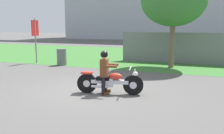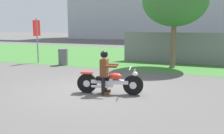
% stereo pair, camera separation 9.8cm
% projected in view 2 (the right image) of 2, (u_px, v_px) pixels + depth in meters
% --- Properties ---
extents(ground, '(120.00, 120.00, 0.00)m').
position_uv_depth(ground, '(92.00, 90.00, 8.29)').
color(ground, '#565451').
extents(grass_verge, '(60.00, 12.00, 0.01)m').
position_uv_depth(grass_verge, '(152.00, 56.00, 17.42)').
color(grass_verge, '#3D7533').
rests_on(grass_verge, ground).
extents(motorcycle_lead, '(2.14, 0.75, 0.88)m').
position_uv_depth(motorcycle_lead, '(110.00, 82.00, 7.77)').
color(motorcycle_lead, black).
rests_on(motorcycle_lead, ground).
extents(rider_lead, '(0.61, 0.54, 1.40)m').
position_uv_depth(rider_lead, '(105.00, 69.00, 7.73)').
color(rider_lead, black).
rests_on(rider_lead, ground).
extents(tree_roadside, '(3.31, 3.31, 4.79)m').
position_uv_depth(tree_roadside, '(175.00, 0.00, 12.15)').
color(tree_roadside, brown).
rests_on(tree_roadside, ground).
extents(trash_can, '(0.53, 0.53, 0.92)m').
position_uv_depth(trash_can, '(63.00, 57.00, 13.50)').
color(trash_can, '#595E5B').
rests_on(trash_can, ground).
extents(sign_banner, '(0.08, 0.60, 2.60)m').
position_uv_depth(sign_banner, '(37.00, 34.00, 14.12)').
color(sign_banner, gray).
rests_on(sign_banner, ground).
extents(fence_segment, '(7.00, 0.06, 1.80)m').
position_uv_depth(fence_segment, '(182.00, 48.00, 13.98)').
color(fence_segment, slate).
rests_on(fence_segment, ground).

